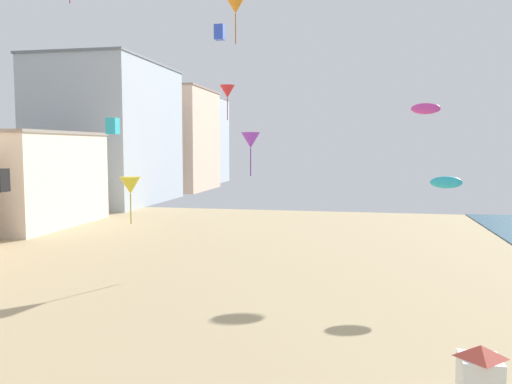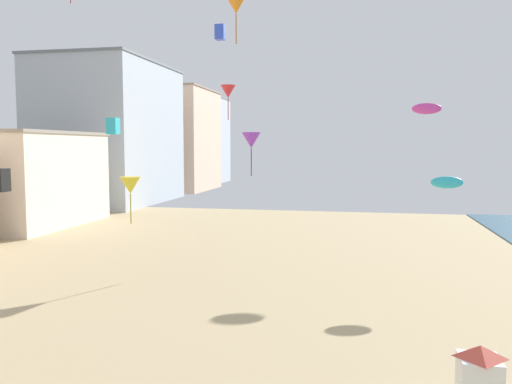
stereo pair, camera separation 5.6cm
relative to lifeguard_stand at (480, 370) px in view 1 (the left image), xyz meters
The scene contains 13 objects.
boardwalk_hotel_mid 50.59m from the lifeguard_stand, 140.20° to the left, with size 14.54×15.43×9.59m.
boardwalk_hotel_far 67.40m from the lifeguard_stand, 125.44° to the left, with size 14.79×21.89×19.90m.
boardwalk_hotel_distant 87.07m from the lifeguard_stand, 116.57° to the left, with size 15.85×17.57×18.67m.
boardwalk_hotel_furthest 104.50m from the lifeguard_stand, 111.86° to the left, with size 10.35×15.55×18.95m.
lifeguard_stand is the anchor object (origin of this frame).
kite_purple_delta 27.21m from the lifeguard_stand, 115.98° to the left, with size 1.46×1.46×3.31m.
kite_yellow_delta 13.56m from the lifeguard_stand, 162.63° to the left, with size 0.81×0.81×1.84m.
kite_blue_box 33.52m from the lifeguard_stand, 119.25° to the left, with size 0.75×0.75×1.17m.
kite_orange_delta 27.86m from the lifeguard_stand, 120.69° to the left, with size 1.37×1.37×3.11m.
kite_cyan_box_2 19.72m from the lifeguard_stand, 148.77° to the left, with size 0.53×0.53×0.83m.
kite_red_delta 31.50m from the lifeguard_stand, 118.13° to the left, with size 1.22×1.22×2.78m.
kite_magenta_parafoil 30.38m from the lifeguard_stand, 86.66° to the left, with size 2.30×0.64×0.90m.
kite_cyan_parafoil 19.10m from the lifeguard_stand, 84.40° to the left, with size 1.93×0.54×0.75m.
Camera 1 is at (8.34, -4.91, 8.06)m, focal length 36.54 mm.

